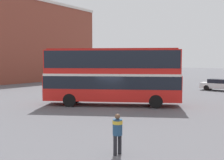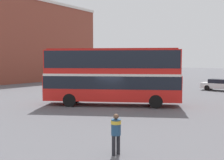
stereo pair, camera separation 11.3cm
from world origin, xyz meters
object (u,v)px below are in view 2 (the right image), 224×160
Objects in this scene: pedestrian_foreground at (116,130)px; double_decker_bus at (112,73)px; parked_car_kerb_near at (220,85)px; parked_car_kerb_far at (87,81)px.

double_decker_bus is at bearing -41.33° from pedestrian_foreground.
pedestrian_foreground is 0.36× the size of parked_car_kerb_near.
double_decker_bus is 17.50m from parked_car_kerb_near.
double_decker_bus is 11.87m from pedestrian_foreground.
parked_car_kerb_near is at bearing -73.07° from pedestrian_foreground.
parked_car_kerb_near is (-2.42, 26.13, -0.27)m from pedestrian_foreground.
parked_car_kerb_near is 1.07× the size of parked_car_kerb_far.
double_decker_bus is 2.51× the size of parked_car_kerb_far.
double_decker_bus reaches higher than parked_car_kerb_far.
pedestrian_foreground is at bearing -83.38° from parked_car_kerb_near.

